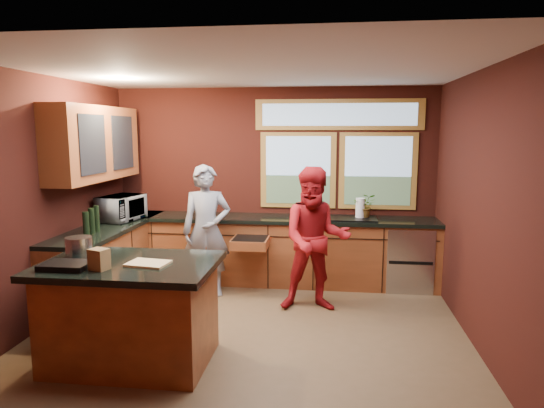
% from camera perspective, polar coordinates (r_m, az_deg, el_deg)
% --- Properties ---
extents(floor, '(4.50, 4.50, 0.00)m').
position_cam_1_polar(floor, '(5.32, -2.53, -14.74)').
color(floor, brown).
rests_on(floor, ground).
extents(room_shell, '(4.52, 4.02, 2.71)m').
position_cam_1_polar(room_shell, '(5.33, -8.44, 5.22)').
color(room_shell, black).
rests_on(room_shell, ground).
extents(back_counter, '(4.50, 0.64, 0.93)m').
position_cam_1_polar(back_counter, '(6.74, 1.55, -5.45)').
color(back_counter, '#592B15').
rests_on(back_counter, floor).
extents(left_counter, '(0.64, 2.30, 0.93)m').
position_cam_1_polar(left_counter, '(6.51, -18.52, -6.40)').
color(left_counter, '#592B15').
rests_on(left_counter, floor).
extents(island, '(1.55, 1.05, 0.95)m').
position_cam_1_polar(island, '(4.69, -16.24, -12.09)').
color(island, '#592B15').
rests_on(island, floor).
extents(person_grey, '(0.69, 0.54, 1.68)m').
position_cam_1_polar(person_grey, '(6.23, -7.71, -3.15)').
color(person_grey, slate).
rests_on(person_grey, floor).
extents(person_red, '(0.88, 0.72, 1.70)m').
position_cam_1_polar(person_red, '(5.69, 5.15, -4.18)').
color(person_red, maroon).
rests_on(person_red, floor).
extents(microwave, '(0.52, 0.67, 0.33)m').
position_cam_1_polar(microwave, '(6.67, -17.30, -0.46)').
color(microwave, '#999999').
rests_on(microwave, left_counter).
extents(potted_plant, '(0.30, 0.26, 0.34)m').
position_cam_1_polar(potted_plant, '(6.65, 10.84, -0.22)').
color(potted_plant, '#999999').
rests_on(potted_plant, back_counter).
extents(paper_towel, '(0.12, 0.12, 0.28)m').
position_cam_1_polar(paper_towel, '(6.60, 10.33, -0.52)').
color(paper_towel, white).
rests_on(paper_towel, back_counter).
extents(cutting_board, '(0.38, 0.29, 0.02)m').
position_cam_1_polar(cutting_board, '(4.42, -14.37, -6.79)').
color(cutting_board, tan).
rests_on(cutting_board, island).
extents(stock_pot, '(0.24, 0.24, 0.18)m').
position_cam_1_polar(stock_pot, '(4.89, -21.77, -4.68)').
color(stock_pot, '#AAAAAE').
rests_on(stock_pot, island).
extents(paper_bag, '(0.18, 0.16, 0.18)m').
position_cam_1_polar(paper_bag, '(4.37, -19.68, -6.14)').
color(paper_bag, brown).
rests_on(paper_bag, island).
extents(black_tray, '(0.40, 0.28, 0.05)m').
position_cam_1_polar(black_tray, '(4.52, -23.05, -6.67)').
color(black_tray, black).
rests_on(black_tray, island).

